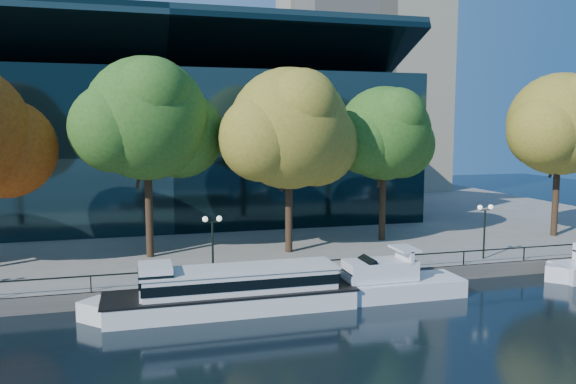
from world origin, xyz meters
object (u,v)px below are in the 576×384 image
object	(u,v)px
cruiser_near	(380,283)
tree_4	(386,136)
lamp_2	(485,219)
tree_5	(562,126)
lamp_1	(212,232)
tour_boat	(225,289)
tree_3	(292,131)
tree_2	(149,121)

from	to	relation	value
cruiser_near	tree_4	size ratio (longest dim) A/B	0.83
cruiser_near	lamp_2	size ratio (longest dim) A/B	2.70
tree_4	lamp_2	world-z (taller)	tree_4
tree_5	lamp_1	xyz separation A→B (m)	(-31.67, -6.06, -6.78)
tour_boat	lamp_2	distance (m)	20.42
tree_4	tree_5	world-z (taller)	tree_5
cruiser_near	tree_5	distance (m)	25.82
tree_3	tree_4	bearing A→B (deg)	15.52
tree_5	tree_2	bearing A→B (deg)	178.38
cruiser_near	tree_4	world-z (taller)	tree_4
tour_boat	cruiser_near	size ratio (longest dim) A/B	1.46
tour_boat	cruiser_near	xyz separation A→B (m)	(9.78, -0.09, -0.31)
tree_2	tree_3	distance (m)	10.59
tour_boat	tree_3	bearing A→B (deg)	55.46
tree_4	lamp_1	world-z (taller)	tree_4
tree_2	tour_boat	bearing A→B (deg)	-70.94
tour_boat	tree_5	world-z (taller)	tree_5
tour_boat	lamp_2	world-z (taller)	lamp_2
lamp_2	lamp_1	bearing A→B (deg)	180.00
lamp_1	lamp_2	xyz separation A→B (m)	(20.06, 0.00, 0.00)
tree_4	cruiser_near	bearing A→B (deg)	-115.71
tree_5	lamp_1	bearing A→B (deg)	-169.16
lamp_1	tree_5	bearing A→B (deg)	10.84
lamp_1	tree_2	bearing A→B (deg)	116.89
tree_2	tree_3	bearing A→B (deg)	-6.24
tree_4	tree_5	size ratio (longest dim) A/B	0.91
tree_3	lamp_2	world-z (taller)	tree_3
tree_4	lamp_1	bearing A→B (deg)	-152.16
lamp_2	tree_4	bearing A→B (deg)	116.12
tree_5	lamp_1	world-z (taller)	tree_5
tree_2	tree_5	xyz separation A→B (m)	(35.25, -1.00, -0.35)
cruiser_near	lamp_2	distance (m)	11.24
tour_boat	tree_2	bearing A→B (deg)	109.06
cruiser_near	tree_2	distance (m)	20.19
cruiser_near	tree_2	xyz separation A→B (m)	(-13.56, 11.02, 10.13)
tree_5	lamp_2	distance (m)	14.75
tree_3	tree_5	world-z (taller)	tree_5
tour_boat	tree_2	world-z (taller)	tree_2
tree_5	lamp_2	bearing A→B (deg)	-152.42
tree_4	lamp_2	distance (m)	11.13
tree_3	tree_4	size ratio (longest dim) A/B	1.08
cruiser_near	tree_3	distance (m)	13.96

